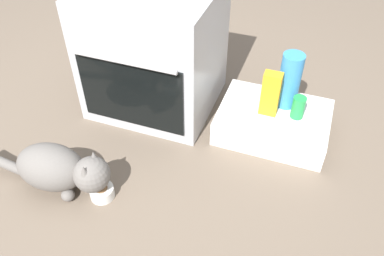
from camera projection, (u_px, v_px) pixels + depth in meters
ground at (138, 148)px, 2.08m from camera, size 8.00×8.00×0.00m
oven at (154, 50)px, 2.14m from camera, size 0.66×0.64×0.69m
pantry_cabinet at (273, 122)px, 2.13m from camera, size 0.57×0.42×0.14m
food_bowl at (102, 191)px, 1.83m from camera, size 0.11×0.11×0.08m
cat at (59, 169)px, 1.81m from camera, size 0.70×0.24×0.24m
soda_can at (298, 107)px, 2.01m from camera, size 0.07×0.07×0.12m
water_bottle at (289, 81)px, 2.03m from camera, size 0.11×0.11×0.30m
juice_carton at (271, 94)px, 2.00m from camera, size 0.09×0.06×0.24m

